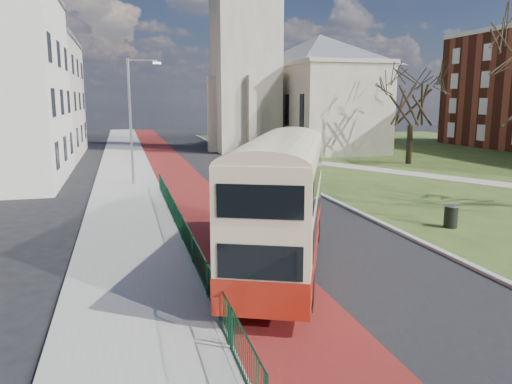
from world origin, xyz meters
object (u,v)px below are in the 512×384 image
object	(u,v)px
streetlamp	(133,115)
litter_bin	(451,216)
winter_tree_far	(412,94)
bus	(282,197)

from	to	relation	value
streetlamp	litter_bin	xyz separation A→B (m)	(13.05, -14.92, -4.04)
winter_tree_far	bus	bearing A→B (deg)	-129.63
streetlamp	litter_bin	bearing A→B (deg)	-48.84
bus	litter_bin	distance (m)	9.48
bus	winter_tree_far	xyz separation A→B (m)	(19.19, 23.17, 3.61)
streetlamp	litter_bin	size ratio (longest dim) A/B	7.91
bus	winter_tree_far	bearing A→B (deg)	73.95
streetlamp	litter_bin	world-z (taller)	streetlamp
streetlamp	bus	world-z (taller)	streetlamp
winter_tree_far	litter_bin	xyz separation A→B (m)	(-10.40, -20.15, -5.49)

